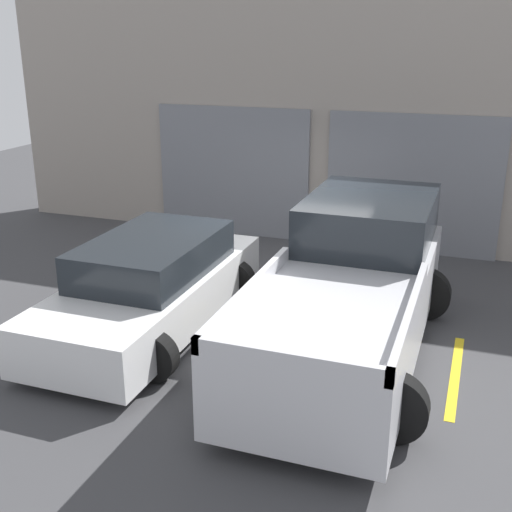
{
  "coord_description": "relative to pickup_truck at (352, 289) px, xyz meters",
  "views": [
    {
      "loc": [
        2.91,
        -9.41,
        4.08
      ],
      "look_at": [
        0.0,
        -1.31,
        1.1
      ],
      "focal_mm": 45.0,
      "sensor_mm": 36.0,
      "label": 1
    }
  ],
  "objects": [
    {
      "name": "sedan_white",
      "position": [
        -2.86,
        -0.27,
        -0.24
      ],
      "size": [
        2.15,
        4.46,
        1.34
      ],
      "color": "white",
      "rests_on": "ground"
    },
    {
      "name": "shophouse_building",
      "position": [
        -1.44,
        4.8,
        1.5
      ],
      "size": [
        14.32,
        0.68,
        4.82
      ],
      "color": "#9E9389",
      "rests_on": "ground"
    },
    {
      "name": "parking_stripe_left",
      "position": [
        -1.43,
        -0.3,
        -0.87
      ],
      "size": [
        0.12,
        2.2,
        0.01
      ],
      "primitive_type": "cube",
      "color": "gold",
      "rests_on": "ground"
    },
    {
      "name": "parking_stripe_far_left",
      "position": [
        -4.29,
        -0.3,
        -0.87
      ],
      "size": [
        0.12,
        2.2,
        0.01
      ],
      "primitive_type": "cube",
      "color": "gold",
      "rests_on": "ground"
    },
    {
      "name": "pickup_truck",
      "position": [
        0.0,
        0.0,
        0.0
      ],
      "size": [
        2.47,
        5.3,
        1.87
      ],
      "color": "silver",
      "rests_on": "ground"
    },
    {
      "name": "parking_stripe_centre",
      "position": [
        1.43,
        -0.3,
        -0.87
      ],
      "size": [
        0.12,
        2.2,
        0.01
      ],
      "primitive_type": "cube",
      "color": "gold",
      "rests_on": "ground"
    },
    {
      "name": "ground_plane",
      "position": [
        -1.43,
        1.51,
        -0.87
      ],
      "size": [
        28.0,
        28.0,
        0.0
      ],
      "primitive_type": "plane",
      "color": "#3D3D3F"
    }
  ]
}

